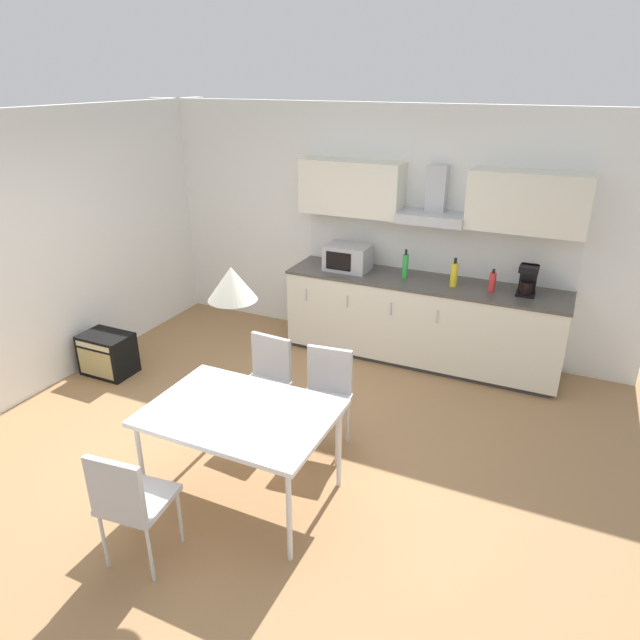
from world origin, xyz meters
TOP-DOWN VIEW (x-y plane):
  - ground_plane at (0.00, 0.00)m, footprint 7.37×7.42m
  - wall_back at (0.00, 2.52)m, footprint 5.90×0.10m
  - wall_left at (-2.51, 0.00)m, footprint 0.10×5.93m
  - kitchen_counter at (0.77, 2.14)m, footprint 2.95×0.69m
  - backsplash_tile at (0.77, 2.46)m, footprint 2.93×0.02m
  - upper_wall_cabinets at (0.77, 2.30)m, footprint 2.93×0.40m
  - microwave at (-0.10, 2.14)m, footprint 0.48×0.35m
  - coffee_maker at (1.79, 2.17)m, footprint 0.18×0.19m
  - bottle_yellow at (1.09, 2.10)m, footprint 0.07×0.07m
  - bottle_red at (1.47, 2.12)m, footprint 0.07×0.07m
  - bottle_green at (0.56, 2.15)m, footprint 0.06×0.06m
  - dining_table at (0.21, -0.60)m, footprint 1.30×0.93m
  - chair_far_right at (0.50, 0.25)m, footprint 0.44×0.44m
  - chair_far_left at (-0.08, 0.25)m, footprint 0.43×0.43m
  - chair_near_left at (-0.07, -1.44)m, footprint 0.44×0.44m
  - guitar_amp at (-2.11, 0.45)m, footprint 0.52×0.37m
  - pendant_lamp at (0.21, -0.60)m, footprint 0.32×0.32m

SIDE VIEW (x-z plane):
  - ground_plane at x=0.00m, z-range -0.02..0.00m
  - guitar_amp at x=-2.11m, z-range 0.00..0.44m
  - kitchen_counter at x=0.77m, z-range 0.00..0.92m
  - chair_far_right at x=0.50m, z-range 0.10..0.97m
  - chair_far_left at x=-0.08m, z-range 0.10..0.97m
  - chair_near_left at x=-0.07m, z-range 0.10..0.97m
  - dining_table at x=0.21m, z-range 0.33..1.07m
  - bottle_red at x=1.47m, z-range 0.90..1.13m
  - bottle_yellow at x=1.09m, z-range 0.90..1.20m
  - bottle_green at x=0.56m, z-range 0.90..1.21m
  - microwave at x=-0.10m, z-range 0.92..1.20m
  - coffee_maker at x=1.79m, z-range 0.92..1.22m
  - backsplash_tile at x=0.77m, z-range 0.92..1.44m
  - wall_back at x=0.00m, z-range 0.00..2.65m
  - wall_left at x=-2.51m, z-range 0.00..2.65m
  - pendant_lamp at x=0.21m, z-range 1.58..1.80m
  - upper_wall_cabinets at x=0.77m, z-range 1.50..2.07m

